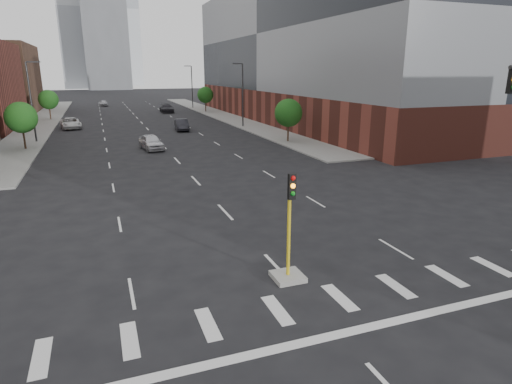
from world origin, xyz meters
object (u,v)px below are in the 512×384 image
car_far_left (71,123)px  car_distant (103,103)px  car_deep_right (167,108)px  median_traffic_signal (289,257)px  car_near_left (151,142)px  car_mid_right (182,125)px

car_far_left → car_distant: car_far_left is taller
car_far_left → car_deep_right: size_ratio=0.97×
median_traffic_signal → car_deep_right: median_traffic_signal is taller
car_distant → car_near_left: bearing=-91.8°
median_traffic_signal → car_distant: (-4.95, 94.09, -0.27)m
car_deep_right → car_distant: bearing=120.2°
car_deep_right → median_traffic_signal: bearing=-93.5°
median_traffic_signal → car_distant: 94.22m
car_near_left → car_distant: bearing=85.0°
car_distant → car_deep_right: bearing=-66.3°
car_near_left → car_far_left: bearing=104.2°
car_deep_right → car_distant: (-11.46, 21.02, -0.12)m
median_traffic_signal → car_deep_right: 73.36m
car_far_left → car_deep_right: (16.78, 20.03, 0.06)m
car_far_left → car_distant: 41.40m
car_near_left → car_deep_right: bearing=70.8°
car_mid_right → car_deep_right: 27.63m
median_traffic_signal → car_distant: bearing=93.0°
car_near_left → median_traffic_signal: bearing=-95.5°
car_far_left → median_traffic_signal: bearing=-86.3°
car_mid_right → car_distant: size_ratio=1.14×
car_near_left → car_mid_right: 14.96m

